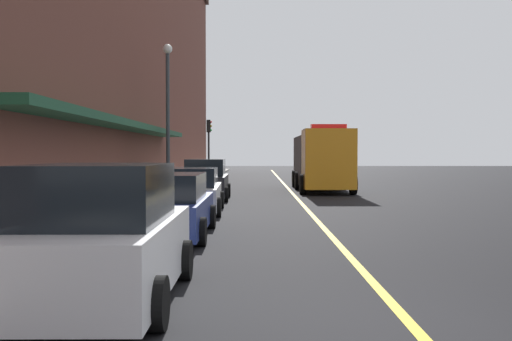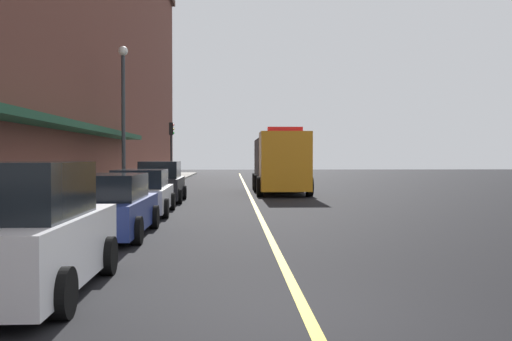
{
  "view_description": "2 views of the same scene",
  "coord_description": "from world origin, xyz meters",
  "px_view_note": "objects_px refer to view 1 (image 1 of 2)",
  "views": [
    {
      "loc": [
        -1.84,
        -6.06,
        2.04
      ],
      "look_at": [
        -1.95,
        21.8,
        1.16
      ],
      "focal_mm": 39.13,
      "sensor_mm": 36.0,
      "label": 1
    },
    {
      "loc": [
        -0.94,
        -6.63,
        1.96
      ],
      "look_at": [
        0.36,
        23.08,
        1.25
      ],
      "focal_mm": 39.78,
      "sensor_mm": 36.0,
      "label": 2
    }
  ],
  "objects_px": {
    "parking_meter_1": "(122,191)",
    "parking_meter_2": "(62,208)",
    "parking_meter_0": "(63,207)",
    "traffic_light_near": "(211,138)",
    "utility_truck": "(324,160)",
    "parked_car_3": "(208,181)",
    "parked_car_1": "(173,207)",
    "parked_car_2": "(195,191)",
    "parked_car_0": "(104,238)",
    "street_lamp_left": "(170,102)"
  },
  "relations": [
    {
      "from": "parked_car_0",
      "to": "utility_truck",
      "type": "relative_size",
      "value": 0.5
    },
    {
      "from": "parked_car_1",
      "to": "parking_meter_0",
      "type": "height_order",
      "value": "parked_car_1"
    },
    {
      "from": "parked_car_2",
      "to": "traffic_light_near",
      "type": "bearing_deg",
      "value": 1.8
    },
    {
      "from": "parked_car_0",
      "to": "parking_meter_1",
      "type": "bearing_deg",
      "value": 11.44
    },
    {
      "from": "parking_meter_0",
      "to": "parking_meter_2",
      "type": "bearing_deg",
      "value": -90.0
    },
    {
      "from": "parked_car_2",
      "to": "utility_truck",
      "type": "xyz_separation_m",
      "value": [
        5.71,
        11.32,
        0.91
      ]
    },
    {
      "from": "parking_meter_0",
      "to": "parking_meter_1",
      "type": "relative_size",
      "value": 1.0
    },
    {
      "from": "parking_meter_1",
      "to": "parking_meter_2",
      "type": "bearing_deg",
      "value": -90.0
    },
    {
      "from": "parked_car_3",
      "to": "parking_meter_1",
      "type": "distance_m",
      "value": 10.08
    },
    {
      "from": "parked_car_3",
      "to": "utility_truck",
      "type": "height_order",
      "value": "utility_truck"
    },
    {
      "from": "parked_car_2",
      "to": "street_lamp_left",
      "type": "distance_m",
      "value": 8.24
    },
    {
      "from": "utility_truck",
      "to": "parking_meter_0",
      "type": "relative_size",
      "value": 6.25
    },
    {
      "from": "parked_car_0",
      "to": "parked_car_1",
      "type": "height_order",
      "value": "parked_car_0"
    },
    {
      "from": "parked_car_2",
      "to": "traffic_light_near",
      "type": "relative_size",
      "value": 1.08
    },
    {
      "from": "parked_car_3",
      "to": "utility_truck",
      "type": "distance_m",
      "value": 8.28
    },
    {
      "from": "parking_meter_0",
      "to": "traffic_light_near",
      "type": "relative_size",
      "value": 0.31
    },
    {
      "from": "parking_meter_1",
      "to": "parking_meter_2",
      "type": "relative_size",
      "value": 1.0
    },
    {
      "from": "parking_meter_1",
      "to": "traffic_light_near",
      "type": "xyz_separation_m",
      "value": [
        0.06,
        26.44,
        2.1
      ]
    },
    {
      "from": "parking_meter_2",
      "to": "street_lamp_left",
      "type": "bearing_deg",
      "value": 92.14
    },
    {
      "from": "parked_car_0",
      "to": "street_lamp_left",
      "type": "relative_size",
      "value": 0.6
    },
    {
      "from": "parked_car_2",
      "to": "parking_meter_0",
      "type": "bearing_deg",
      "value": 169.88
    },
    {
      "from": "parked_car_0",
      "to": "utility_truck",
      "type": "xyz_separation_m",
      "value": [
        5.64,
        22.68,
        0.76
      ]
    },
    {
      "from": "parked_car_2",
      "to": "traffic_light_near",
      "type": "xyz_separation_m",
      "value": [
        -1.28,
        21.85,
        2.43
      ]
    },
    {
      "from": "parked_car_2",
      "to": "traffic_light_near",
      "type": "distance_m",
      "value": 22.02
    },
    {
      "from": "parked_car_0",
      "to": "utility_truck",
      "type": "height_order",
      "value": "utility_truck"
    },
    {
      "from": "parked_car_2",
      "to": "parking_meter_1",
      "type": "bearing_deg",
      "value": 162.18
    },
    {
      "from": "parked_car_3",
      "to": "parking_meter_1",
      "type": "height_order",
      "value": "parked_car_3"
    },
    {
      "from": "parked_car_2",
      "to": "street_lamp_left",
      "type": "height_order",
      "value": "street_lamp_left"
    },
    {
      "from": "parking_meter_0",
      "to": "street_lamp_left",
      "type": "distance_m",
      "value": 16.38
    },
    {
      "from": "parked_car_0",
      "to": "parking_meter_1",
      "type": "height_order",
      "value": "parked_car_0"
    },
    {
      "from": "parked_car_0",
      "to": "parking_meter_1",
      "type": "relative_size",
      "value": 3.14
    },
    {
      "from": "parked_car_0",
      "to": "parked_car_3",
      "type": "distance_m",
      "value": 16.75
    },
    {
      "from": "parked_car_0",
      "to": "street_lamp_left",
      "type": "height_order",
      "value": "street_lamp_left"
    },
    {
      "from": "parking_meter_1",
      "to": "street_lamp_left",
      "type": "xyz_separation_m",
      "value": [
        -0.6,
        11.72,
        3.34
      ]
    },
    {
      "from": "parking_meter_2",
      "to": "traffic_light_near",
      "type": "bearing_deg",
      "value": 89.89
    },
    {
      "from": "utility_truck",
      "to": "traffic_light_near",
      "type": "distance_m",
      "value": 12.73
    },
    {
      "from": "parking_meter_1",
      "to": "traffic_light_near",
      "type": "height_order",
      "value": "traffic_light_near"
    },
    {
      "from": "parking_meter_0",
      "to": "parking_meter_1",
      "type": "height_order",
      "value": "same"
    },
    {
      "from": "parked_car_3",
      "to": "parking_meter_1",
      "type": "xyz_separation_m",
      "value": [
        -1.33,
        -9.99,
        0.24
      ]
    },
    {
      "from": "parking_meter_1",
      "to": "traffic_light_near",
      "type": "relative_size",
      "value": 0.31
    },
    {
      "from": "parked_car_1",
      "to": "street_lamp_left",
      "type": "bearing_deg",
      "value": 9.08
    },
    {
      "from": "parked_car_0",
      "to": "traffic_light_near",
      "type": "relative_size",
      "value": 0.97
    },
    {
      "from": "street_lamp_left",
      "to": "utility_truck",
      "type": "bearing_deg",
      "value": 28.76
    },
    {
      "from": "parked_car_1",
      "to": "parked_car_3",
      "type": "bearing_deg",
      "value": 0.43
    },
    {
      "from": "parking_meter_2",
      "to": "traffic_light_near",
      "type": "xyz_separation_m",
      "value": [
        0.06,
        30.82,
        2.1
      ]
    },
    {
      "from": "parked_car_3",
      "to": "utility_truck",
      "type": "bearing_deg",
      "value": -44.6
    },
    {
      "from": "parked_car_1",
      "to": "parked_car_2",
      "type": "bearing_deg",
      "value": 0.85
    },
    {
      "from": "parked_car_1",
      "to": "utility_truck",
      "type": "bearing_deg",
      "value": -18.67
    },
    {
      "from": "utility_truck",
      "to": "parked_car_0",
      "type": "bearing_deg",
      "value": -13.86
    },
    {
      "from": "parked_car_0",
      "to": "parked_car_2",
      "type": "height_order",
      "value": "parked_car_0"
    }
  ]
}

